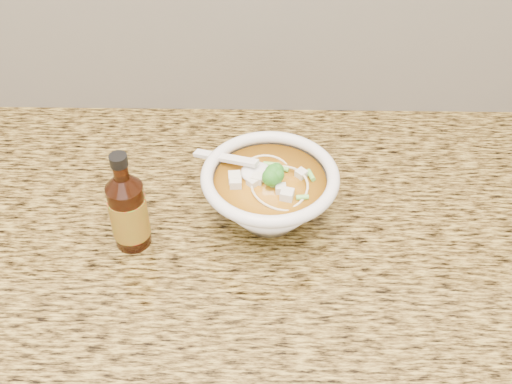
{
  "coord_description": "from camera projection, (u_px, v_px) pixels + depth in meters",
  "views": [
    {
      "loc": [
        0.11,
        1.03,
        1.59
      ],
      "look_at": [
        0.09,
        1.71,
        0.95
      ],
      "focal_mm": 45.0,
      "sensor_mm": 36.0,
      "label": 1
    }
  ],
  "objects": [
    {
      "name": "soup_bowl",
      "position": [
        270.0,
        195.0,
        0.93
      ],
      "size": [
        0.21,
        0.2,
        0.11
      ],
      "rotation": [
        0.0,
        0.0,
        -0.28
      ],
      "color": "white",
      "rests_on": "counter_slab"
    },
    {
      "name": "hot_sauce_bottle",
      "position": [
        128.0,
        211.0,
        0.89
      ],
      "size": [
        0.07,
        0.07,
        0.16
      ],
      "rotation": [
        0.0,
        0.0,
        -0.37
      ],
      "color": "#3B1508",
      "rests_on": "counter_slab"
    },
    {
      "name": "counter_slab",
      "position": [
        192.0,
        240.0,
        0.96
      ],
      "size": [
        4.0,
        0.68,
        0.04
      ],
      "primitive_type": "cube",
      "color": "#A1863B",
      "rests_on": "cabinet"
    }
  ]
}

